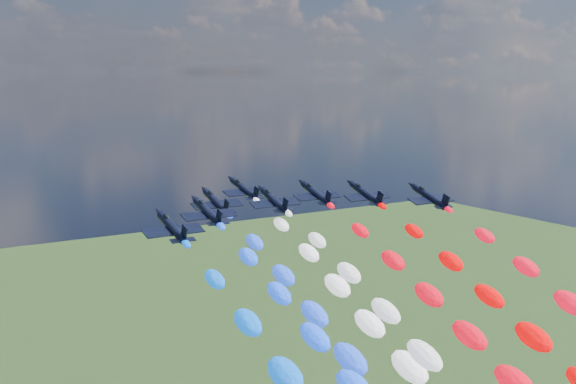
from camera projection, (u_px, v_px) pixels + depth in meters
jet_0 at (172, 227)px, 111.91m from camera, size 9.18×12.54×6.22m
jet_1 at (207, 212)px, 124.26m from camera, size 9.15×12.51×6.22m
jet_2 at (216, 202)px, 133.91m from camera, size 9.47×12.75×6.22m
jet_3 at (274, 200)px, 135.37m from camera, size 9.74×12.94×6.22m
jet_4 at (244, 189)px, 148.26m from camera, size 9.95×13.09×6.22m
jet_5 at (315, 193)px, 143.04m from camera, size 9.31×12.63×6.22m
jet_6 at (366, 194)px, 142.52m from camera, size 9.23×12.57×6.22m
jet_7 at (429, 197)px, 139.02m from camera, size 9.43×12.72×6.22m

